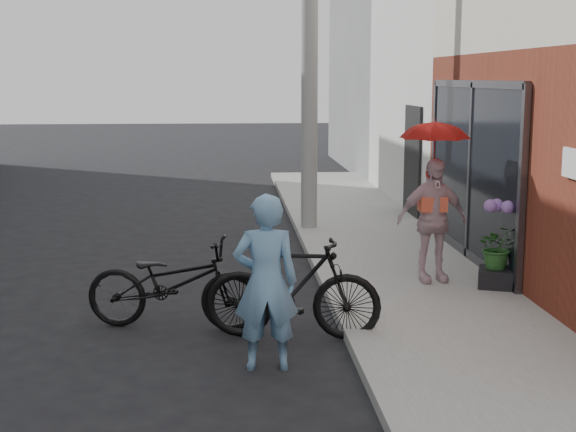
{
  "coord_description": "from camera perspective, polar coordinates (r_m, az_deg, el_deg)",
  "views": [
    {
      "loc": [
        -0.29,
        -7.56,
        2.67
      ],
      "look_at": [
        0.4,
        1.47,
        1.1
      ],
      "focal_mm": 50.0,
      "sensor_mm": 36.0,
      "label": 1
    }
  ],
  "objects": [
    {
      "name": "bike_left",
      "position": [
        8.68,
        -8.16,
        -4.77
      ],
      "size": [
        1.99,
        1.03,
        1.0
      ],
      "primitive_type": "imported",
      "rotation": [
        0.0,
        0.0,
        1.37
      ],
      "color": "black",
      "rests_on": "ground"
    },
    {
      "name": "utility_pole",
      "position": [
        13.66,
        1.56,
        13.31
      ],
      "size": [
        0.28,
        0.28,
        7.0
      ],
      "primitive_type": "cylinder",
      "color": "#9E9E99",
      "rests_on": "ground"
    },
    {
      "name": "curb",
      "position": [
        9.99,
        2.9,
        -5.33
      ],
      "size": [
        0.12,
        24.0,
        0.12
      ],
      "primitive_type": "cube",
      "color": "#9E9E99",
      "rests_on": "ground"
    },
    {
      "name": "sidewalk",
      "position": [
        10.2,
        9.41,
        -5.13
      ],
      "size": [
        2.2,
        24.0,
        0.12
      ],
      "primitive_type": "cube",
      "color": "gray",
      "rests_on": "ground"
    },
    {
      "name": "kimono_woman",
      "position": [
        10.21,
        10.2,
        -0.29
      ],
      "size": [
        0.96,
        0.5,
        1.57
      ],
      "primitive_type": "imported",
      "rotation": [
        0.0,
        0.0,
        0.13
      ],
      "color": "beige",
      "rests_on": "sidewalk"
    },
    {
      "name": "east_building_far",
      "position": [
        24.74,
        13.58,
        11.49
      ],
      "size": [
        8.0,
        8.0,
        7.0
      ],
      "primitive_type": "cube",
      "color": "slate",
      "rests_on": "ground"
    },
    {
      "name": "parasol",
      "position": [
        10.08,
        10.4,
        6.15
      ],
      "size": [
        0.83,
        0.83,
        0.73
      ],
      "primitive_type": "imported",
      "color": "red",
      "rests_on": "kimono_woman"
    },
    {
      "name": "potted_plant",
      "position": [
        10.14,
        14.7,
        -2.13
      ],
      "size": [
        0.5,
        0.43,
        0.56
      ],
      "primitive_type": "imported",
      "color": "#285B24",
      "rests_on": "planter"
    },
    {
      "name": "planter",
      "position": [
        10.23,
        14.6,
        -4.27
      ],
      "size": [
        0.55,
        0.55,
        0.23
      ],
      "primitive_type": "cube",
      "rotation": [
        0.0,
        0.0,
        -0.34
      ],
      "color": "black",
      "rests_on": "sidewalk"
    },
    {
      "name": "bike_right",
      "position": [
        8.25,
        0.35,
        -5.1
      ],
      "size": [
        1.87,
        0.81,
        1.09
      ],
      "primitive_type": "imported",
      "rotation": [
        0.0,
        0.0,
        1.4
      ],
      "color": "black",
      "rests_on": "ground"
    },
    {
      "name": "ground",
      "position": [
        8.03,
        -2.05,
        -9.6
      ],
      "size": [
        80.0,
        80.0,
        0.0
      ],
      "primitive_type": "plane",
      "color": "black",
      "rests_on": "ground"
    },
    {
      "name": "officer",
      "position": [
        7.35,
        -1.59,
        -4.74
      ],
      "size": [
        0.6,
        0.4,
        1.64
      ],
      "primitive_type": "imported",
      "rotation": [
        0.0,
        0.0,
        3.14
      ],
      "color": "#70A1C8",
      "rests_on": "ground"
    }
  ]
}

